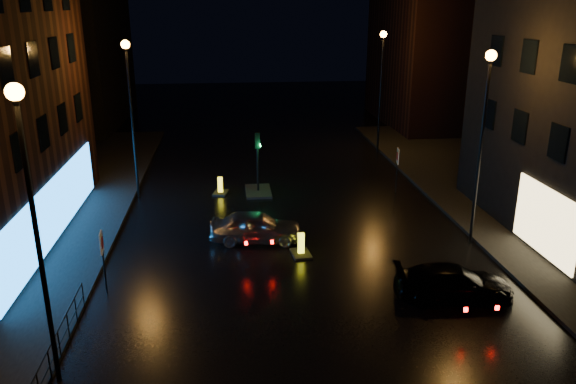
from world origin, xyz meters
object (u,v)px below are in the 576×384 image
object	(u,v)px
road_sign_left	(102,248)
bollard_near	(301,250)
traffic_signal	(258,184)
silver_hatchback	(256,227)
dark_sedan	(454,283)
bollard_far	(220,190)
road_sign_right	(398,160)

from	to	relation	value
road_sign_left	bollard_near	bearing A→B (deg)	12.49
traffic_signal	road_sign_left	distance (m)	12.61
traffic_signal	silver_hatchback	size ratio (longest dim) A/B	0.85
silver_hatchback	dark_sedan	xyz separation A→B (m)	(6.78, -5.91, -0.08)
dark_sedan	bollard_near	size ratio (longest dim) A/B	3.53
bollard_far	road_sign_left	bearing A→B (deg)	-98.04
traffic_signal	road_sign_left	world-z (taller)	traffic_signal
silver_hatchback	bollard_near	world-z (taller)	silver_hatchback
traffic_signal	road_sign_left	size ratio (longest dim) A/B	1.45
road_sign_right	road_sign_left	bearing A→B (deg)	45.55
silver_hatchback	road_sign_right	bearing A→B (deg)	-47.42
road_sign_left	road_sign_right	distance (m)	17.16
silver_hatchback	dark_sedan	size ratio (longest dim) A/B	0.96
bollard_near	road_sign_left	bearing A→B (deg)	-168.76
dark_sedan	road_sign_left	distance (m)	12.72
bollard_near	road_sign_left	distance (m)	8.09
bollard_near	silver_hatchback	bearing A→B (deg)	130.96
traffic_signal	road_sign_left	xyz separation A→B (m)	(-6.25, -10.87, 1.28)
road_sign_left	traffic_signal	bearing A→B (deg)	54.96
road_sign_right	dark_sedan	bearing A→B (deg)	93.11
traffic_signal	bollard_near	bearing A→B (deg)	-81.18
traffic_signal	bollard_near	world-z (taller)	traffic_signal
road_sign_left	road_sign_right	xyz separation A→B (m)	(13.95, 10.00, 0.13)
bollard_near	road_sign_right	distance (m)	10.06
silver_hatchback	bollard_far	xyz separation A→B (m)	(-1.62, 6.82, -0.48)
road_sign_left	dark_sedan	bearing A→B (deg)	-13.51
bollard_near	road_sign_right	bearing A→B (deg)	43.56
silver_hatchback	dark_sedan	world-z (taller)	silver_hatchback
dark_sedan	bollard_near	xyz separation A→B (m)	(-4.97, 4.25, -0.40)
dark_sedan	silver_hatchback	bearing A→B (deg)	55.29
bollard_near	traffic_signal	bearing A→B (deg)	92.42
bollard_near	road_sign_left	size ratio (longest dim) A/B	0.50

